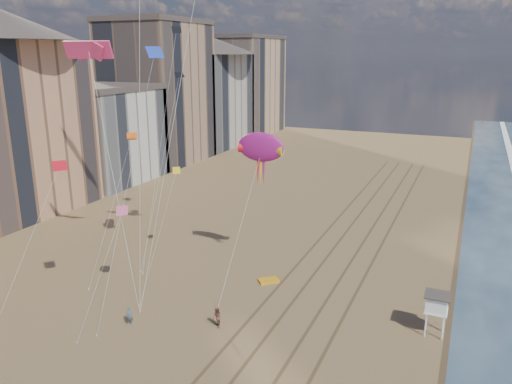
% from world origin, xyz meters
% --- Properties ---
extents(wet_sand, '(260.00, 260.00, 0.00)m').
position_xyz_m(wet_sand, '(19.00, 40.00, 0.00)').
color(wet_sand, '#42301E').
rests_on(wet_sand, ground).
extents(tracks, '(7.68, 120.00, 0.01)m').
position_xyz_m(tracks, '(2.55, 30.00, 0.01)').
color(tracks, brown).
rests_on(tracks, ground).
extents(buildings, '(34.72, 131.35, 29.00)m').
position_xyz_m(buildings, '(-45.73, 65.59, 13.55)').
color(buildings, '#C6B284').
rests_on(buildings, ground).
extents(lifeguard_stand, '(1.99, 1.99, 3.60)m').
position_xyz_m(lifeguard_stand, '(13.69, 23.14, 2.78)').
color(lifeguard_stand, white).
rests_on(lifeguard_stand, ground).
extents(grounded_kite, '(2.35, 2.28, 0.23)m').
position_xyz_m(grounded_kite, '(-2.49, 26.71, 0.11)').
color(grounded_kite, '#F1A414').
rests_on(grounded_kite, ground).
extents(show_kite, '(4.74, 5.92, 16.68)m').
position_xyz_m(show_kite, '(-4.52, 29.34, 13.19)').
color(show_kite, '#9B1774').
rests_on(show_kite, ground).
extents(kite_flyer_a, '(0.72, 0.66, 1.65)m').
position_xyz_m(kite_flyer_a, '(-10.18, 14.31, 0.82)').
color(kite_flyer_a, '#505B66').
rests_on(kite_flyer_a, ground).
extents(kite_flyer_b, '(1.08, 1.11, 1.80)m').
position_xyz_m(kite_flyer_b, '(-3.20, 16.92, 0.90)').
color(kite_flyer_b, brown).
rests_on(kite_flyer_b, ground).
extents(small_kites, '(9.89, 20.06, 16.70)m').
position_xyz_m(small_kites, '(-14.78, 23.84, 16.86)').
color(small_kites, '#E25884').
rests_on(small_kites, ground).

